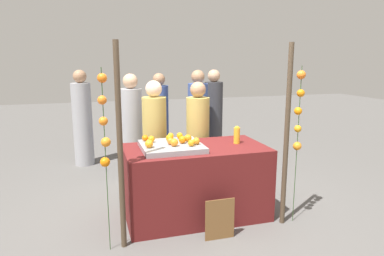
% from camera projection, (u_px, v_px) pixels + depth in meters
% --- Properties ---
extents(ground_plane, '(24.00, 24.00, 0.00)m').
position_uv_depth(ground_plane, '(195.00, 215.00, 4.26)').
color(ground_plane, '#565451').
extents(stall_counter, '(1.67, 0.88, 0.86)m').
position_uv_depth(stall_counter, '(196.00, 182.00, 4.18)').
color(stall_counter, '#5B1919').
rests_on(stall_counter, ground_plane).
extents(orange_tray, '(0.69, 0.65, 0.06)m').
position_uv_depth(orange_tray, '(172.00, 147.00, 3.99)').
color(orange_tray, gray).
rests_on(orange_tray, stall_counter).
extents(orange_0, '(0.09, 0.09, 0.09)m').
position_uv_depth(orange_0, '(149.00, 144.00, 3.81)').
color(orange_0, orange).
rests_on(orange_0, orange_tray).
extents(orange_1, '(0.08, 0.08, 0.08)m').
position_uv_depth(orange_1, '(171.00, 141.00, 3.96)').
color(orange_1, orange).
rests_on(orange_1, orange_tray).
extents(orange_2, '(0.08, 0.08, 0.08)m').
position_uv_depth(orange_2, '(180.00, 136.00, 4.25)').
color(orange_2, orange).
rests_on(orange_2, orange_tray).
extents(orange_3, '(0.08, 0.08, 0.08)m').
position_uv_depth(orange_3, '(151.00, 139.00, 4.05)').
color(orange_3, orange).
rests_on(orange_3, orange_tray).
extents(orange_4, '(0.09, 0.09, 0.09)m').
position_uv_depth(orange_4, '(182.00, 140.00, 4.01)').
color(orange_4, orange).
rests_on(orange_4, orange_tray).
extents(orange_5, '(0.07, 0.07, 0.07)m').
position_uv_depth(orange_5, '(171.00, 136.00, 4.24)').
color(orange_5, orange).
rests_on(orange_5, orange_tray).
extents(orange_6, '(0.08, 0.08, 0.08)m').
position_uv_depth(orange_6, '(191.00, 143.00, 3.88)').
color(orange_6, orange).
rests_on(orange_6, orange_tray).
extents(orange_7, '(0.09, 0.09, 0.09)m').
position_uv_depth(orange_7, '(188.00, 138.00, 4.10)').
color(orange_7, orange).
rests_on(orange_7, orange_tray).
extents(orange_8, '(0.09, 0.09, 0.09)m').
position_uv_depth(orange_8, '(174.00, 142.00, 3.87)').
color(orange_8, orange).
rests_on(orange_8, orange_tray).
extents(orange_9, '(0.09, 0.09, 0.09)m').
position_uv_depth(orange_9, '(170.00, 138.00, 4.08)').
color(orange_9, orange).
rests_on(orange_9, orange_tray).
extents(orange_10, '(0.07, 0.07, 0.07)m').
position_uv_depth(orange_10, '(145.00, 138.00, 4.12)').
color(orange_10, orange).
rests_on(orange_10, orange_tray).
extents(orange_11, '(0.08, 0.08, 0.08)m').
position_uv_depth(orange_11, '(196.00, 141.00, 3.95)').
color(orange_11, orange).
rests_on(orange_11, orange_tray).
extents(juice_bottle, '(0.08, 0.08, 0.22)m').
position_uv_depth(juice_bottle, '(237.00, 135.00, 4.24)').
color(juice_bottle, gold).
rests_on(juice_bottle, stall_counter).
extents(chalkboard_sign, '(0.32, 0.03, 0.46)m').
position_uv_depth(chalkboard_sign, '(220.00, 220.00, 3.66)').
color(chalkboard_sign, brown).
rests_on(chalkboard_sign, ground_plane).
extents(vendor_left, '(0.32, 0.32, 1.61)m').
position_uv_depth(vendor_left, '(155.00, 145.00, 4.68)').
color(vendor_left, tan).
rests_on(vendor_left, ground_plane).
extents(vendor_right, '(0.32, 0.32, 1.58)m').
position_uv_depth(vendor_right, '(198.00, 143.00, 4.83)').
color(vendor_right, tan).
rests_on(vendor_right, ground_plane).
extents(crowd_person_0, '(0.33, 0.33, 1.67)m').
position_uv_depth(crowd_person_0, '(132.00, 132.00, 5.35)').
color(crowd_person_0, '#99999E').
rests_on(crowd_person_0, ground_plane).
extents(crowd_person_1, '(0.33, 0.33, 1.63)m').
position_uv_depth(crowd_person_1, '(160.00, 121.00, 6.35)').
color(crowd_person_1, '#384C8C').
rests_on(crowd_person_1, ground_plane).
extents(crowd_person_2, '(0.34, 0.34, 1.70)m').
position_uv_depth(crowd_person_2, '(198.00, 123.00, 6.04)').
color(crowd_person_2, '#384C8C').
rests_on(crowd_person_2, ground_plane).
extents(crowd_person_3, '(0.34, 0.34, 1.69)m').
position_uv_depth(crowd_person_3, '(213.00, 118.00, 6.52)').
color(crowd_person_3, '#333338').
rests_on(crowd_person_3, ground_plane).
extents(crowd_person_4, '(0.34, 0.34, 1.70)m').
position_uv_depth(crowd_person_4, '(83.00, 121.00, 6.16)').
color(crowd_person_4, '#99999E').
rests_on(crowd_person_4, ground_plane).
extents(canopy_post_left, '(0.06, 0.06, 2.06)m').
position_uv_depth(canopy_post_left, '(120.00, 149.00, 3.35)').
color(canopy_post_left, '#473828').
rests_on(canopy_post_left, ground_plane).
extents(canopy_post_right, '(0.06, 0.06, 2.06)m').
position_uv_depth(canopy_post_right, '(287.00, 137.00, 3.87)').
color(canopy_post_right, '#473828').
rests_on(canopy_post_right, ground_plane).
extents(garland_strand_left, '(0.11, 0.11, 1.82)m').
position_uv_depth(garland_strand_left, '(104.00, 125.00, 3.24)').
color(garland_strand_left, '#2D4C23').
rests_on(garland_strand_left, ground_plane).
extents(garland_strand_right, '(0.11, 0.11, 1.82)m').
position_uv_depth(garland_strand_right, '(299.00, 111.00, 3.85)').
color(garland_strand_right, '#2D4C23').
rests_on(garland_strand_right, ground_plane).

